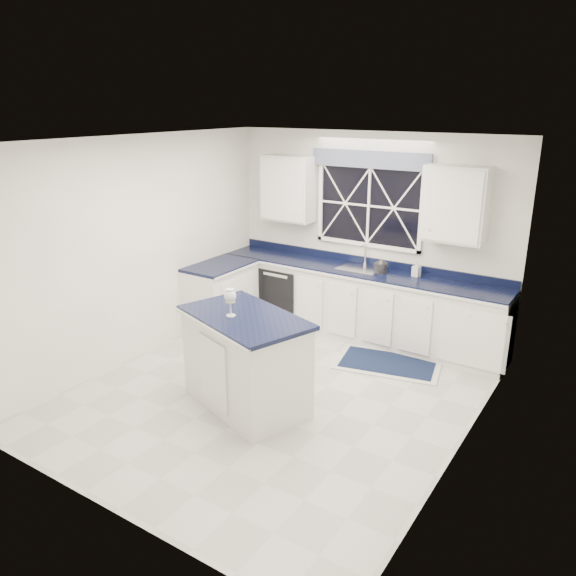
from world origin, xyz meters
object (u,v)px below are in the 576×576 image
Objects in this scene: faucet at (365,255)px; soap_bottle at (416,269)px; kettle at (381,266)px; island at (246,361)px; wine_glass at (230,297)px; dishwasher at (288,293)px.

faucet is 0.76m from soap_bottle.
kettle is at bearing -27.87° from faucet.
wine_glass is at bearing -120.87° from island.
faucet reaches higher than kettle.
faucet is at bearing 10.02° from dishwasher.
faucet is 1.51× the size of soap_bottle.
dishwasher is 1.54m from kettle.
kettle reaches higher than dishwasher.
kettle is (0.44, 2.34, 0.52)m from island.
wine_glass is 1.43× the size of soap_bottle.
island is at bearing -92.79° from faucet.
soap_bottle is (0.44, 0.10, 0.01)m from kettle.
dishwasher is 2.68m from wine_glass.
wine_glass is (-0.11, -0.09, 0.70)m from island.
dishwasher is at bearing -158.50° from kettle.
faucet is at bearing 174.60° from soap_bottle.
island is at bearing 40.16° from wine_glass.
kettle is at bearing -167.85° from soap_bottle.
wine_glass reaches higher than dishwasher.
wine_glass reaches higher than island.
island is 2.44m from kettle.
island is 6.09× the size of kettle.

